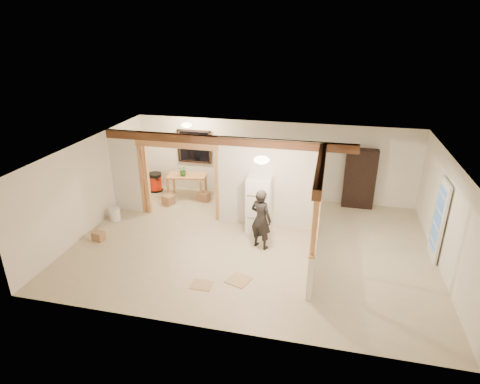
% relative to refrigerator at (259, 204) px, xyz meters
% --- Properties ---
extents(floor, '(9.00, 6.50, 0.01)m').
position_rel_refrigerator_xyz_m(floor, '(-0.03, -0.83, -0.78)').
color(floor, '#C0AF8F').
rests_on(floor, ground).
extents(ceiling, '(9.00, 6.50, 0.01)m').
position_rel_refrigerator_xyz_m(ceiling, '(-0.03, -0.83, 1.72)').
color(ceiling, white).
extents(wall_back, '(9.00, 0.01, 2.50)m').
position_rel_refrigerator_xyz_m(wall_back, '(-0.03, 2.42, 0.47)').
color(wall_back, white).
rests_on(wall_back, floor).
extents(wall_front, '(9.00, 0.01, 2.50)m').
position_rel_refrigerator_xyz_m(wall_front, '(-0.03, -4.08, 0.47)').
color(wall_front, white).
rests_on(wall_front, floor).
extents(wall_left, '(0.01, 6.50, 2.50)m').
position_rel_refrigerator_xyz_m(wall_left, '(-4.53, -0.83, 0.47)').
color(wall_left, white).
rests_on(wall_left, floor).
extents(wall_right, '(0.01, 6.50, 2.50)m').
position_rel_refrigerator_xyz_m(wall_right, '(4.47, -0.83, 0.47)').
color(wall_right, white).
rests_on(wall_right, floor).
extents(partition_left_stub, '(0.90, 0.12, 2.50)m').
position_rel_refrigerator_xyz_m(partition_left_stub, '(-4.08, 0.37, 0.47)').
color(partition_left_stub, silver).
rests_on(partition_left_stub, floor).
extents(partition_center, '(2.80, 0.12, 2.50)m').
position_rel_refrigerator_xyz_m(partition_center, '(0.17, 0.37, 0.47)').
color(partition_center, silver).
rests_on(partition_center, floor).
extents(doorway_frame, '(2.46, 0.14, 2.20)m').
position_rel_refrigerator_xyz_m(doorway_frame, '(-2.43, 0.37, 0.32)').
color(doorway_frame, tan).
rests_on(doorway_frame, floor).
extents(header_beam_back, '(7.00, 0.18, 0.22)m').
position_rel_refrigerator_xyz_m(header_beam_back, '(-1.03, 0.37, 1.60)').
color(header_beam_back, brown).
rests_on(header_beam_back, ceiling).
extents(header_beam_right, '(0.18, 3.30, 0.22)m').
position_rel_refrigerator_xyz_m(header_beam_right, '(1.57, -1.23, 1.60)').
color(header_beam_right, brown).
rests_on(header_beam_right, ceiling).
extents(pony_wall, '(0.12, 3.20, 1.00)m').
position_rel_refrigerator_xyz_m(pony_wall, '(1.57, -1.23, -0.28)').
color(pony_wall, silver).
rests_on(pony_wall, floor).
extents(stud_partition, '(0.14, 3.20, 1.32)m').
position_rel_refrigerator_xyz_m(stud_partition, '(1.57, -1.23, 0.88)').
color(stud_partition, tan).
rests_on(stud_partition, pony_wall).
extents(window_back, '(1.12, 0.10, 1.10)m').
position_rel_refrigerator_xyz_m(window_back, '(-2.63, 2.34, 0.77)').
color(window_back, black).
rests_on(window_back, wall_back).
extents(french_door, '(0.12, 0.86, 2.00)m').
position_rel_refrigerator_xyz_m(french_door, '(4.39, -0.43, 0.22)').
color(french_door, white).
rests_on(french_door, floor).
extents(ceiling_dome_main, '(0.36, 0.36, 0.16)m').
position_rel_refrigerator_xyz_m(ceiling_dome_main, '(0.27, -1.33, 1.70)').
color(ceiling_dome_main, '#FFEABF').
rests_on(ceiling_dome_main, ceiling).
extents(ceiling_dome_util, '(0.32, 0.32, 0.14)m').
position_rel_refrigerator_xyz_m(ceiling_dome_util, '(-2.53, 1.47, 1.70)').
color(ceiling_dome_util, '#FFEABF').
rests_on(ceiling_dome_util, ceiling).
extents(hanging_bulb, '(0.07, 0.07, 0.07)m').
position_rel_refrigerator_xyz_m(hanging_bulb, '(-2.03, 0.77, 1.40)').
color(hanging_bulb, '#FFD88C').
rests_on(hanging_bulb, ceiling).
extents(refrigerator, '(0.64, 0.62, 1.56)m').
position_rel_refrigerator_xyz_m(refrigerator, '(0.00, 0.00, 0.00)').
color(refrigerator, silver).
rests_on(refrigerator, floor).
extents(woman, '(0.68, 0.57, 1.58)m').
position_rel_refrigerator_xyz_m(woman, '(0.22, -0.91, 0.01)').
color(woman, black).
rests_on(woman, floor).
extents(work_table, '(1.31, 0.81, 0.78)m').
position_rel_refrigerator_xyz_m(work_table, '(-2.71, 1.71, -0.39)').
color(work_table, tan).
rests_on(work_table, floor).
extents(potted_plant, '(0.37, 0.34, 0.35)m').
position_rel_refrigerator_xyz_m(potted_plant, '(-2.78, 1.63, 0.17)').
color(potted_plant, '#27642C').
rests_on(potted_plant, work_table).
extents(shop_vac, '(0.65, 0.65, 0.64)m').
position_rel_refrigerator_xyz_m(shop_vac, '(-3.95, 1.98, -0.46)').
color(shop_vac, '#B71E08').
rests_on(shop_vac, floor).
extents(bookshelf, '(0.93, 0.31, 1.86)m').
position_rel_refrigerator_xyz_m(bookshelf, '(2.70, 2.20, 0.15)').
color(bookshelf, black).
rests_on(bookshelf, floor).
extents(bucket, '(0.36, 0.36, 0.38)m').
position_rel_refrigerator_xyz_m(bucket, '(-4.17, -0.37, -0.59)').
color(bucket, white).
rests_on(bucket, floor).
extents(box_util_a, '(0.38, 0.33, 0.30)m').
position_rel_refrigerator_xyz_m(box_util_a, '(-2.09, 1.54, -0.63)').
color(box_util_a, '#A0714D').
rests_on(box_util_a, floor).
extents(box_util_b, '(0.41, 0.41, 0.30)m').
position_rel_refrigerator_xyz_m(box_util_b, '(-3.09, 1.04, -0.63)').
color(box_util_b, '#A0714D').
rests_on(box_util_b, floor).
extents(box_front, '(0.34, 0.30, 0.24)m').
position_rel_refrigerator_xyz_m(box_front, '(-4.00, -1.54, -0.66)').
color(box_front, '#A0714D').
rests_on(box_front, floor).
extents(floor_panel_near, '(0.61, 0.61, 0.02)m').
position_rel_refrigerator_xyz_m(floor_panel_near, '(0.01, -2.46, -0.77)').
color(floor_panel_near, tan).
rests_on(floor_panel_near, floor).
extents(floor_panel_far, '(0.47, 0.38, 0.02)m').
position_rel_refrigerator_xyz_m(floor_panel_far, '(-0.74, -2.82, -0.77)').
color(floor_panel_far, tan).
rests_on(floor_panel_far, floor).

